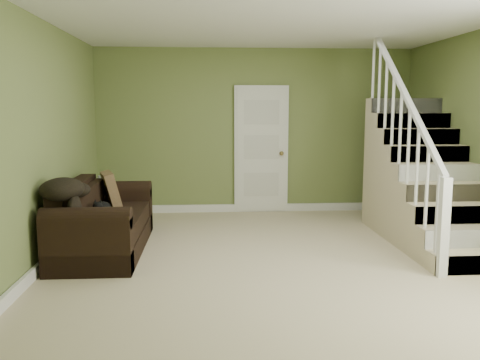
{
  "coord_description": "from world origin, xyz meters",
  "views": [
    {
      "loc": [
        -0.77,
        -5.35,
        1.67
      ],
      "look_at": [
        -0.4,
        0.2,
        0.88
      ],
      "focal_mm": 38.0,
      "sensor_mm": 36.0,
      "label": 1
    }
  ],
  "objects": [
    {
      "name": "wall_front",
      "position": [
        0.0,
        -2.75,
        1.3
      ],
      "size": [
        5.0,
        0.04,
        2.6
      ],
      "primitive_type": "cube",
      "color": "olive",
      "rests_on": "floor"
    },
    {
      "name": "floor",
      "position": [
        0.0,
        0.0,
        0.0
      ],
      "size": [
        5.0,
        5.5,
        0.01
      ],
      "primitive_type": "cube",
      "color": "#C5B48E",
      "rests_on": "ground"
    },
    {
      "name": "baseboard_back",
      "position": [
        0.0,
        2.72,
        0.06
      ],
      "size": [
        5.0,
        0.04,
        0.12
      ],
      "primitive_type": "cube",
      "color": "white",
      "rests_on": "floor"
    },
    {
      "name": "door",
      "position": [
        0.1,
        2.71,
        1.01
      ],
      "size": [
        0.86,
        0.12,
        2.02
      ],
      "color": "white",
      "rests_on": "floor"
    },
    {
      "name": "throw_pillow",
      "position": [
        -2.0,
        1.2,
        0.62
      ],
      "size": [
        0.36,
        0.52,
        0.49
      ],
      "primitive_type": "cube",
      "rotation": [
        0.0,
        -0.24,
        0.31
      ],
      "color": "#4B371E",
      "rests_on": "sofa"
    },
    {
      "name": "wall_left",
      "position": [
        -2.5,
        0.0,
        1.3
      ],
      "size": [
        0.04,
        5.5,
        2.6
      ],
      "primitive_type": "cube",
      "color": "olive",
      "rests_on": "floor"
    },
    {
      "name": "cat",
      "position": [
        -1.97,
        0.43,
        0.52
      ],
      "size": [
        0.22,
        0.46,
        0.22
      ],
      "rotation": [
        0.0,
        0.0,
        -0.11
      ],
      "color": "black",
      "rests_on": "sofa"
    },
    {
      "name": "ceiling",
      "position": [
        0.0,
        0.0,
        2.6
      ],
      "size": [
        5.0,
        5.5,
        0.01
      ],
      "primitive_type": "cube",
      "color": "white",
      "rests_on": "wall_back"
    },
    {
      "name": "staircase",
      "position": [
        1.99,
        0.97,
        0.64
      ],
      "size": [
        1.0,
        2.51,
        2.82
      ],
      "color": "#C5B48E",
      "rests_on": "floor"
    },
    {
      "name": "banana",
      "position": [
        -1.9,
        0.26,
        0.47
      ],
      "size": [
        0.13,
        0.23,
        0.06
      ],
      "primitive_type": "ellipsoid",
      "rotation": [
        0.0,
        0.0,
        0.35
      ],
      "color": "gold",
      "rests_on": "sofa"
    },
    {
      "name": "sofa",
      "position": [
        -2.01,
        0.57,
        0.31
      ],
      "size": [
        0.89,
        2.05,
        0.81
      ],
      "color": "black",
      "rests_on": "floor"
    },
    {
      "name": "baseboard_left",
      "position": [
        -2.47,
        0.0,
        0.06
      ],
      "size": [
        0.04,
        5.5,
        0.12
      ],
      "primitive_type": "cube",
      "color": "white",
      "rests_on": "floor"
    },
    {
      "name": "wall_back",
      "position": [
        0.0,
        2.75,
        1.3
      ],
      "size": [
        5.0,
        0.04,
        2.6
      ],
      "primitive_type": "cube",
      "color": "olive",
      "rests_on": "floor"
    },
    {
      "name": "side_table",
      "position": [
        -2.28,
        1.51,
        0.28
      ],
      "size": [
        0.51,
        0.51,
        0.77
      ],
      "rotation": [
        0.0,
        0.0,
        -0.16
      ],
      "color": "black",
      "rests_on": "floor"
    },
    {
      "name": "throw_blanket",
      "position": [
        -2.26,
        -0.09,
        0.84
      ],
      "size": [
        0.52,
        0.63,
        0.24
      ],
      "primitive_type": "ellipsoid",
      "rotation": [
        0.0,
        0.0,
        0.16
      ],
      "color": "black",
      "rests_on": "sofa"
    }
  ]
}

